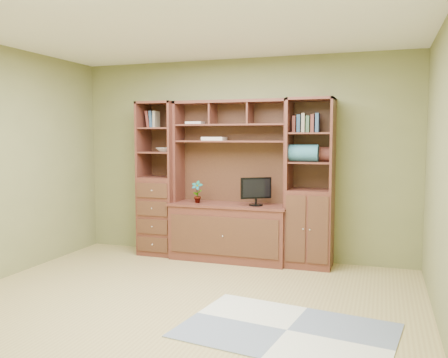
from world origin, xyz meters
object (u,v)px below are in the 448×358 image
(center_hutch, at_px, (229,181))
(right_tower, at_px, (310,183))
(monitor, at_px, (256,186))
(left_tower, at_px, (160,179))

(center_hutch, distance_m, right_tower, 1.03)
(center_hutch, bearing_deg, monitor, -5.49)
(monitor, bearing_deg, center_hutch, 139.87)
(center_hutch, relative_size, monitor, 4.20)
(center_hutch, height_order, monitor, center_hutch)
(left_tower, bearing_deg, center_hutch, -2.29)
(center_hutch, bearing_deg, left_tower, 177.71)
(center_hutch, distance_m, monitor, 0.37)
(center_hutch, bearing_deg, right_tower, 2.23)
(center_hutch, xyz_separation_m, left_tower, (-1.00, 0.04, 0.00))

